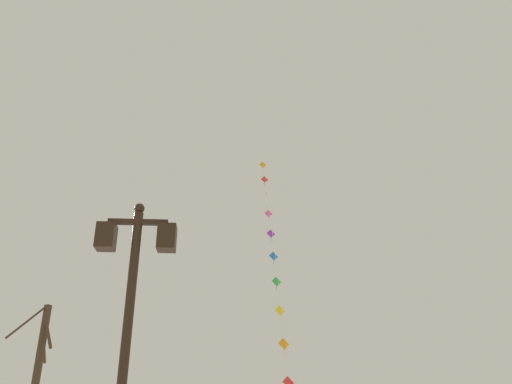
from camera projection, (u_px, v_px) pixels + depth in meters
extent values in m
cylinder|color=black|center=(123.00, 377.00, 7.13)|extent=(0.14, 0.14, 4.83)
sphere|color=black|center=(139.00, 208.00, 8.17)|extent=(0.16, 0.16, 0.16)
cube|color=black|center=(138.00, 222.00, 8.07)|extent=(0.92, 0.08, 0.08)
cube|color=black|center=(106.00, 237.00, 7.95)|extent=(0.28, 0.28, 0.40)
cube|color=beige|center=(106.00, 237.00, 7.95)|extent=(0.19, 0.19, 0.30)
cube|color=black|center=(167.00, 238.00, 7.99)|extent=(0.28, 0.28, 0.40)
cube|color=beige|center=(167.00, 238.00, 7.99)|extent=(0.19, 0.19, 0.30)
cylinder|color=silver|center=(286.00, 362.00, 21.91)|extent=(0.05, 1.12, 1.69)
cylinder|color=silver|center=(282.00, 327.00, 23.60)|extent=(0.05, 1.12, 1.69)
cylinder|color=silver|center=(278.00, 296.00, 25.30)|extent=(0.05, 1.12, 1.69)
cylinder|color=silver|center=(275.00, 268.00, 27.00)|extent=(0.05, 1.12, 1.69)
cylinder|color=silver|center=(272.00, 245.00, 28.69)|extent=(0.05, 1.12, 1.69)
cylinder|color=silver|center=(270.00, 223.00, 30.39)|extent=(0.05, 1.12, 1.69)
cylinder|color=silver|center=(267.00, 204.00, 32.09)|extent=(0.05, 1.12, 1.69)
cylinder|color=silver|center=(265.00, 187.00, 33.79)|extent=(0.05, 1.12, 1.69)
cylinder|color=silver|center=(264.00, 172.00, 35.48)|extent=(0.05, 1.12, 1.69)
cube|color=red|center=(288.00, 382.00, 21.06)|extent=(0.49, 0.08, 0.49)
cube|color=orange|center=(284.00, 344.00, 22.75)|extent=(0.49, 0.03, 0.49)
cylinder|color=orange|center=(284.00, 353.00, 22.59)|extent=(0.02, 0.03, 0.39)
cube|color=yellow|center=(280.00, 311.00, 24.45)|extent=(0.49, 0.04, 0.49)
cylinder|color=yellow|center=(280.00, 318.00, 24.31)|extent=(0.02, 0.05, 0.28)
cube|color=green|center=(276.00, 282.00, 26.15)|extent=(0.49, 0.05, 0.49)
cylinder|color=green|center=(277.00, 289.00, 26.00)|extent=(0.02, 0.05, 0.33)
cube|color=blue|center=(273.00, 256.00, 27.85)|extent=(0.49, 0.03, 0.49)
cylinder|color=blue|center=(274.00, 262.00, 27.71)|extent=(0.02, 0.05, 0.28)
cube|color=purple|center=(271.00, 234.00, 29.54)|extent=(0.49, 0.02, 0.49)
cylinder|color=purple|center=(271.00, 239.00, 29.40)|extent=(0.02, 0.03, 0.30)
cube|color=pink|center=(268.00, 214.00, 31.24)|extent=(0.49, 0.08, 0.49)
cylinder|color=pink|center=(269.00, 219.00, 31.10)|extent=(0.02, 0.05, 0.28)
cube|color=white|center=(266.00, 196.00, 32.94)|extent=(0.49, 0.06, 0.49)
cylinder|color=white|center=(266.00, 201.00, 32.79)|extent=(0.02, 0.02, 0.32)
cube|color=red|center=(265.00, 179.00, 34.63)|extent=(0.49, 0.07, 0.49)
cylinder|color=red|center=(265.00, 184.00, 34.49)|extent=(0.02, 0.05, 0.30)
cube|color=orange|center=(263.00, 165.00, 36.33)|extent=(0.49, 0.11, 0.49)
cylinder|color=orange|center=(263.00, 169.00, 36.20)|extent=(0.02, 0.03, 0.25)
cylinder|color=#423323|center=(28.00, 321.00, 14.26)|extent=(0.75, 0.88, 1.10)
cylinder|color=#423323|center=(44.00, 348.00, 14.10)|extent=(0.43, 0.65, 0.85)
cylinder|color=#423323|center=(48.00, 334.00, 14.28)|extent=(0.53, 0.63, 0.87)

